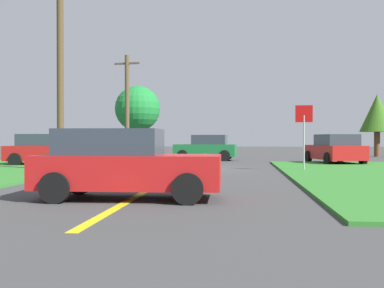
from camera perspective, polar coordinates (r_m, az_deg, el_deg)
ground_plane at (r=22.00m, az=-0.72°, el=-2.98°), size 120.00×120.00×0.00m
lane_stripe_center at (r=14.10m, az=-4.40°, el=-5.01°), size 0.20×14.00×0.01m
stop_sign at (r=20.92m, az=13.18°, el=2.21°), size 0.72×0.12×2.81m
car_behind_on_main_road at (r=11.16m, az=-8.09°, el=-2.41°), size 4.25×2.00×1.62m
car_approaching_junction at (r=30.48m, az=1.74°, el=-0.45°), size 3.99×2.20×1.62m
parked_car_near_building at (r=25.49m, az=-16.52°, el=-0.69°), size 4.46×2.10×1.62m
car_on_crossroad at (r=27.41m, az=16.63°, el=-0.59°), size 2.78×4.70×1.62m
utility_pole_near at (r=21.01m, az=-15.41°, el=9.01°), size 1.80×0.28×8.64m
utility_pole_mid at (r=33.06m, az=-7.73°, el=4.57°), size 1.80×0.38×7.08m
oak_tree_left at (r=38.78m, az=-6.49°, el=4.19°), size 3.63×3.63×5.61m
pine_tree_center at (r=39.30m, az=21.17°, el=3.40°), size 2.62×2.62×4.79m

